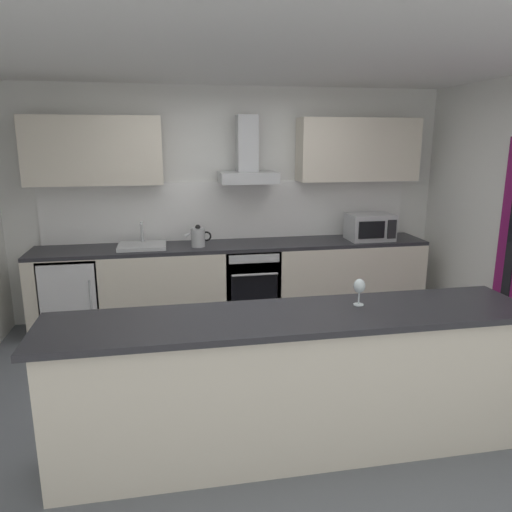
# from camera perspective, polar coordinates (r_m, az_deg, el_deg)

# --- Properties ---
(ground) EXTENTS (5.92, 4.84, 0.02)m
(ground) POSITION_cam_1_polar(r_m,az_deg,el_deg) (4.16, 0.95, -15.60)
(ground) COLOR slate
(ceiling) EXTENTS (5.92, 4.84, 0.02)m
(ceiling) POSITION_cam_1_polar(r_m,az_deg,el_deg) (3.68, 1.12, 22.80)
(ceiling) COLOR white
(wall_back) EXTENTS (5.92, 0.12, 2.60)m
(wall_back) POSITION_cam_1_polar(r_m,az_deg,el_deg) (5.63, -3.05, 6.22)
(wall_back) COLOR white
(wall_back) RESTS_ON ground
(backsplash_tile) EXTENTS (4.18, 0.02, 0.66)m
(backsplash_tile) POSITION_cam_1_polar(r_m,az_deg,el_deg) (5.57, -2.94, 5.41)
(backsplash_tile) COLOR white
(counter_back) EXTENTS (4.33, 0.60, 0.90)m
(counter_back) POSITION_cam_1_polar(r_m,az_deg,el_deg) (5.44, -2.40, -3.20)
(counter_back) COLOR beige
(counter_back) RESTS_ON ground
(counter_island) EXTENTS (3.10, 0.64, 0.96)m
(counter_island) POSITION_cam_1_polar(r_m,az_deg,el_deg) (3.22, 4.31, -14.84)
(counter_island) COLOR beige
(counter_island) RESTS_ON ground
(upper_cabinets) EXTENTS (4.27, 0.32, 0.70)m
(upper_cabinets) POSITION_cam_1_polar(r_m,az_deg,el_deg) (5.36, -2.80, 12.39)
(upper_cabinets) COLOR beige
(oven) EXTENTS (0.60, 0.62, 0.80)m
(oven) POSITION_cam_1_polar(r_m,az_deg,el_deg) (5.44, -0.74, -3.09)
(oven) COLOR slate
(oven) RESTS_ON ground
(refrigerator) EXTENTS (0.58, 0.60, 0.85)m
(refrigerator) POSITION_cam_1_polar(r_m,az_deg,el_deg) (5.47, -20.79, -4.30)
(refrigerator) COLOR white
(refrigerator) RESTS_ON ground
(microwave) EXTENTS (0.50, 0.38, 0.30)m
(microwave) POSITION_cam_1_polar(r_m,az_deg,el_deg) (5.68, 13.32, 3.37)
(microwave) COLOR #B7BABC
(microwave) RESTS_ON counter_back
(sink) EXTENTS (0.50, 0.40, 0.26)m
(sink) POSITION_cam_1_polar(r_m,az_deg,el_deg) (5.26, -13.31, 1.24)
(sink) COLOR silver
(sink) RESTS_ON counter_back
(kettle) EXTENTS (0.29, 0.15, 0.24)m
(kettle) POSITION_cam_1_polar(r_m,az_deg,el_deg) (5.21, -6.85, 2.25)
(kettle) COLOR #B7BABC
(kettle) RESTS_ON counter_back
(range_hood) EXTENTS (0.62, 0.45, 0.72)m
(range_hood) POSITION_cam_1_polar(r_m,az_deg,el_deg) (5.34, -1.03, 11.08)
(range_hood) COLOR #B7BABC
(wine_glass) EXTENTS (0.08, 0.08, 0.18)m
(wine_glass) POSITION_cam_1_polar(r_m,az_deg,el_deg) (3.21, 12.13, -3.61)
(wine_glass) COLOR silver
(wine_glass) RESTS_ON counter_island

